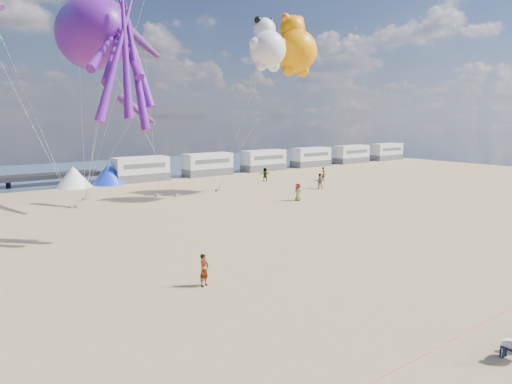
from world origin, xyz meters
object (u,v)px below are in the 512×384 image
at_px(motorhome_5, 386,152).
at_px(tent_white, 73,177).
at_px(motorhome_2, 264,160).
at_px(beachgoer_4, 265,174).
at_px(sandbag_a, 73,206).
at_px(motorhome_4, 351,154).
at_px(beachgoer_5, 324,174).
at_px(kite_octopus_purple, 94,33).
at_px(motorhome_0, 141,169).
at_px(beachgoer_1, 319,181).
at_px(kite_teddy_orange, 296,51).
at_px(tent_blue, 109,174).
at_px(standing_person, 204,270).
at_px(motorhome_3, 311,157).
at_px(beachgoer_0, 298,192).
at_px(motorhome_1, 208,164).
at_px(sandbag_c, 218,190).
at_px(sandbag_e, 86,199).
at_px(kite_panda, 268,49).
at_px(windsock_right, 138,111).
at_px(sandbag_d, 158,195).
at_px(windsock_mid, 144,45).
at_px(sandbag_b, 178,196).

height_order(motorhome_5, tent_white, motorhome_5).
height_order(motorhome_2, beachgoer_4, motorhome_2).
distance_m(motorhome_2, sandbag_a, 32.73).
bearing_deg(motorhome_4, tent_white, 180.00).
relative_size(beachgoer_5, kite_octopus_purple, 0.15).
distance_m(motorhome_0, beachgoer_1, 21.88).
relative_size(sandbag_a, kite_teddy_orange, 0.07).
xyz_separation_m(tent_blue, beachgoer_4, (16.29, -8.95, -0.37)).
height_order(standing_person, kite_octopus_purple, kite_octopus_purple).
bearing_deg(tent_blue, motorhome_3, 0.00).
xyz_separation_m(motorhome_0, motorhome_5, (47.50, 0.00, 0.00)).
bearing_deg(motorhome_3, beachgoer_0, -135.77).
distance_m(motorhome_1, kite_octopus_purple, 31.03).
height_order(sandbag_a, sandbag_c, same).
xyz_separation_m(motorhome_2, beachgoer_4, (-6.71, -8.95, -0.67)).
relative_size(standing_person, sandbag_e, 3.10).
xyz_separation_m(beachgoer_5, kite_panda, (-13.44, -5.78, 13.11)).
distance_m(motorhome_5, kite_octopus_purple, 63.09).
xyz_separation_m(motorhome_2, beachgoer_5, (-0.64, -12.97, -0.66)).
height_order(sandbag_e, windsock_right, windsock_right).
height_order(tent_blue, kite_panda, kite_panda).
bearing_deg(kite_panda, motorhome_5, 4.31).
xyz_separation_m(kite_panda, kite_teddy_orange, (4.84, 1.53, 0.41)).
height_order(sandbag_d, kite_octopus_purple, kite_octopus_purple).
relative_size(motorhome_1, tent_white, 1.65).
height_order(sandbag_c, windsock_mid, windsock_mid).
relative_size(tent_white, sandbag_c, 8.00).
relative_size(motorhome_2, beachgoer_5, 3.92).
distance_m(motorhome_4, sandbag_e, 48.24).
bearing_deg(motorhome_1, beachgoer_0, -97.57).
distance_m(sandbag_b, windsock_right, 9.66).
relative_size(motorhome_1, beachgoer_1, 3.88).
xyz_separation_m(sandbag_e, kite_teddy_orange, (19.14, -8.25, 14.25)).
height_order(motorhome_2, tent_white, motorhome_2).
bearing_deg(standing_person, kite_octopus_purple, 63.00).
xyz_separation_m(beachgoer_1, sandbag_b, (-14.93, 4.70, -0.74)).
bearing_deg(standing_person, kite_panda, 19.40).
height_order(motorhome_2, motorhome_4, same).
xyz_separation_m(motorhome_0, sandbag_e, (-9.38, -8.98, -1.39)).
bearing_deg(sandbag_d, windsock_mid, -121.74).
xyz_separation_m(tent_white, sandbag_e, (-1.38, -8.98, -1.09)).
relative_size(tent_blue, kite_panda, 0.69).
xyz_separation_m(beachgoer_0, sandbag_d, (-9.67, 9.96, -0.70)).
bearing_deg(sandbag_c, motorhome_1, 63.57).
distance_m(motorhome_5, tent_white, 55.50).
bearing_deg(beachgoer_5, sandbag_d, 149.67).
relative_size(tent_blue, windsock_right, 0.86).
bearing_deg(sandbag_c, sandbag_e, 166.62).
bearing_deg(motorhome_0, sandbag_e, -136.26).
bearing_deg(windsock_right, tent_blue, 62.31).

